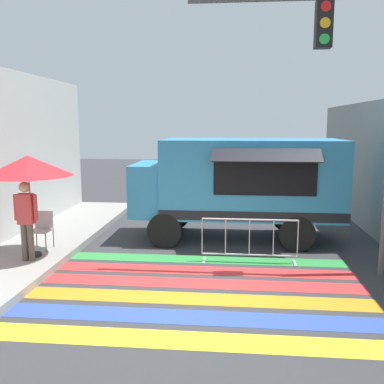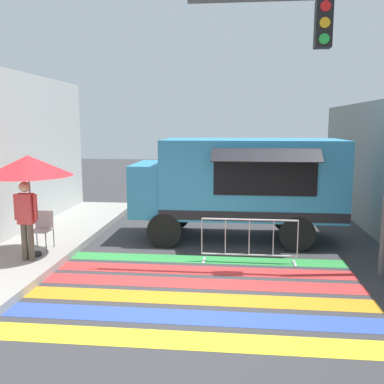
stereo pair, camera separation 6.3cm
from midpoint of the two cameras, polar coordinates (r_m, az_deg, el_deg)
The scene contains 8 objects.
ground_plane at distance 8.31m, azimuth 1.04°, elevation -13.14°, with size 60.00×60.00×0.00m, color #38383A.
crosswalk_painted at distance 8.35m, azimuth 1.06°, elevation -13.01°, with size 6.40×4.36×0.01m.
food_truck at distance 11.63m, azimuth 6.00°, elevation 1.54°, with size 5.55×2.66×2.74m.
traffic_signal_pole at distance 9.32m, azimuth 20.72°, elevation 14.21°, with size 4.29×0.29×5.94m.
patio_umbrella at distance 10.10m, azimuth -20.84°, elevation 3.25°, with size 1.92×1.92×2.29m.
folding_chair at distance 10.89m, azimuth -19.17°, elevation -4.33°, with size 0.45×0.45×0.90m.
vendor_person at distance 9.96m, azimuth -21.07°, elevation -2.95°, with size 0.53×0.23×1.75m.
barricade_front at distance 9.86m, azimuth 7.82°, elevation -6.49°, with size 2.18×0.44×1.03m.
Camera 2 is at (0.68, -7.67, 3.14)m, focal length 40.00 mm.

